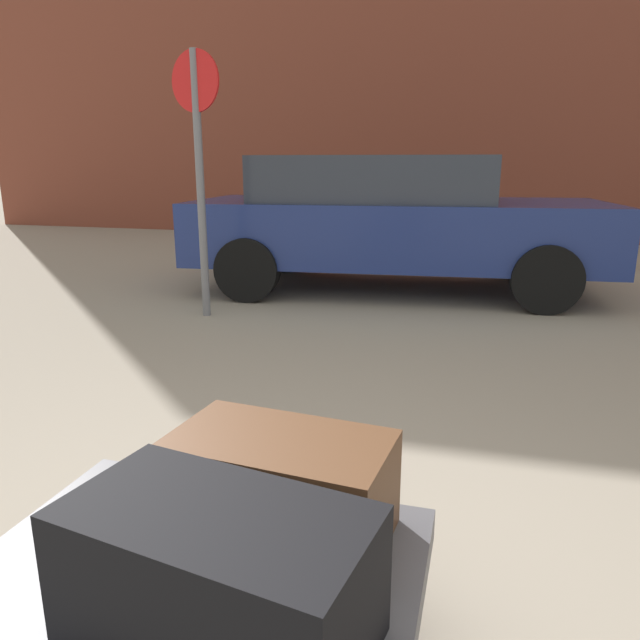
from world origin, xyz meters
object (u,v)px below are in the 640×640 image
luggage_cart (193,593)px  parked_car (391,220)px  duffel_bag_black_rear_right (218,575)px  bollard_kerb_near (618,248)px  no_parking_sign (199,156)px  duffel_bag_brown_rear_left (281,485)px

luggage_cart → parked_car: parked_car is taller
parked_car → duffel_bag_black_rear_right: bearing=-84.6°
bollard_kerb_near → no_parking_sign: (-4.07, -3.65, 1.12)m
duffel_bag_brown_rear_left → parked_car: 5.03m
duffel_bag_brown_rear_left → bollard_kerb_near: (2.15, 7.02, -0.20)m
duffel_bag_brown_rear_left → no_parking_sign: 3.99m
duffel_bag_black_rear_right → duffel_bag_brown_rear_left: bearing=99.5°
duffel_bag_black_rear_right → bollard_kerb_near: duffel_bag_black_rear_right is taller
duffel_bag_brown_rear_left → luggage_cart: bearing=-121.7°
no_parking_sign → parked_car: bearing=49.1°
duffel_bag_black_rear_right → duffel_bag_brown_rear_left: size_ratio=1.10×
parked_car → duffel_bag_brown_rear_left: bearing=-84.2°
luggage_cart → bollard_kerb_near: (2.32, 7.24, 0.01)m
luggage_cart → no_parking_sign: 4.15m
no_parking_sign → luggage_cart: bearing=-64.0°
no_parking_sign → bollard_kerb_near: bearing=41.9°
bollard_kerb_near → no_parking_sign: no_parking_sign is taller
no_parking_sign → duffel_bag_black_rear_right: bearing=-63.0°
luggage_cart → duffel_bag_brown_rear_left: size_ratio=1.93×
parked_car → bollard_kerb_near: size_ratio=7.91×
parked_car → no_parking_sign: (-1.41, -1.62, 0.64)m
luggage_cart → duffel_bag_black_rear_right: bearing=-47.0°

